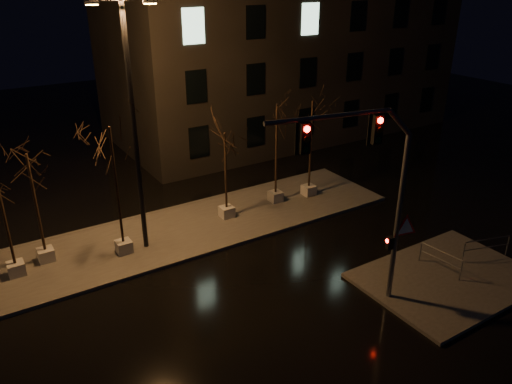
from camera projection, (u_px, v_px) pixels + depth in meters
ground at (246, 295)px, 19.43m from camera, size 90.00×90.00×0.00m
median at (182, 231)px, 24.03m from camera, size 22.00×5.00×0.15m
sidewalk_corner at (447, 278)px, 20.34m from camera, size 7.00×5.00×0.15m
building at (281, 30)px, 37.10m from camera, size 25.00×12.00×15.00m
tree_1 at (31, 179)px, 19.93m from camera, size 1.80×1.80×4.98m
tree_2 at (113, 157)px, 20.27m from camera, size 1.80×1.80×5.92m
tree_3 at (225, 152)px, 23.86m from camera, size 1.80×1.80×4.55m
tree_4 at (277, 127)px, 25.28m from camera, size 1.80×1.80×5.48m
tree_5 at (312, 123)px, 26.05m from camera, size 1.80×1.80×5.45m
traffic_signal_mast at (374, 183)px, 16.75m from camera, size 5.98×1.29×7.43m
streetlight_main at (133, 115)px, 20.10m from camera, size 2.61×0.96×10.53m
guard_rail_a at (487, 246)px, 21.34m from camera, size 2.16×0.70×0.97m
guard_rail_b at (441, 258)px, 20.52m from camera, size 0.25×1.92×0.91m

